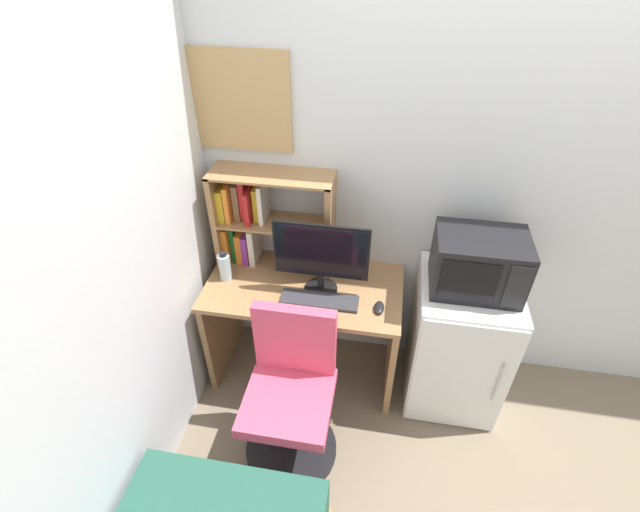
{
  "coord_description": "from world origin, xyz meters",
  "views": [
    {
      "loc": [
        -0.56,
        -2.2,
        2.44
      ],
      "look_at": [
        -0.89,
        -0.32,
        0.98
      ],
      "focal_mm": 25.33,
      "sensor_mm": 36.0,
      "label": 1
    }
  ],
  "objects_px": {
    "monitor": "(321,255)",
    "wall_corkboard": "(220,100)",
    "computer_mouse": "(379,308)",
    "water_bottle": "(225,266)",
    "microwave": "(478,263)",
    "desk_chair": "(291,399)",
    "hutch_bookshelf": "(258,217)",
    "keyboard": "(319,300)",
    "mini_fridge": "(457,342)"
  },
  "relations": [
    {
      "from": "keyboard",
      "to": "computer_mouse",
      "type": "distance_m",
      "value": 0.33
    },
    {
      "from": "computer_mouse",
      "to": "microwave",
      "type": "relative_size",
      "value": 0.22
    },
    {
      "from": "computer_mouse",
      "to": "water_bottle",
      "type": "xyz_separation_m",
      "value": [
        -0.9,
        0.11,
        0.07
      ]
    },
    {
      "from": "hutch_bookshelf",
      "to": "mini_fridge",
      "type": "distance_m",
      "value": 1.37
    },
    {
      "from": "mini_fridge",
      "to": "monitor",
      "type": "bearing_deg",
      "value": -179.09
    },
    {
      "from": "monitor",
      "to": "microwave",
      "type": "bearing_deg",
      "value": 1.12
    },
    {
      "from": "mini_fridge",
      "to": "desk_chair",
      "type": "xyz_separation_m",
      "value": [
        -0.88,
        -0.52,
        -0.03
      ]
    },
    {
      "from": "hutch_bookshelf",
      "to": "microwave",
      "type": "relative_size",
      "value": 1.5
    },
    {
      "from": "monitor",
      "to": "computer_mouse",
      "type": "relative_size",
      "value": 5.16
    },
    {
      "from": "hutch_bookshelf",
      "to": "water_bottle",
      "type": "bearing_deg",
      "value": -129.17
    },
    {
      "from": "keyboard",
      "to": "water_bottle",
      "type": "height_order",
      "value": "water_bottle"
    },
    {
      "from": "wall_corkboard",
      "to": "keyboard",
      "type": "bearing_deg",
      "value": -34.19
    },
    {
      "from": "computer_mouse",
      "to": "wall_corkboard",
      "type": "relative_size",
      "value": 0.13
    },
    {
      "from": "monitor",
      "to": "desk_chair",
      "type": "xyz_separation_m",
      "value": [
        -0.07,
        -0.51,
        -0.58
      ]
    },
    {
      "from": "monitor",
      "to": "mini_fridge",
      "type": "relative_size",
      "value": 0.6
    },
    {
      "from": "desk_chair",
      "to": "hutch_bookshelf",
      "type": "bearing_deg",
      "value": 115.0
    },
    {
      "from": "computer_mouse",
      "to": "desk_chair",
      "type": "height_order",
      "value": "desk_chair"
    },
    {
      "from": "water_bottle",
      "to": "desk_chair",
      "type": "height_order",
      "value": "desk_chair"
    },
    {
      "from": "keyboard",
      "to": "mini_fridge",
      "type": "bearing_deg",
      "value": 7.98
    },
    {
      "from": "hutch_bookshelf",
      "to": "microwave",
      "type": "distance_m",
      "value": 1.23
    },
    {
      "from": "keyboard",
      "to": "computer_mouse",
      "type": "xyz_separation_m",
      "value": [
        0.33,
        -0.01,
        0.0
      ]
    },
    {
      "from": "hutch_bookshelf",
      "to": "keyboard",
      "type": "xyz_separation_m",
      "value": [
        0.41,
        -0.3,
        -0.3
      ]
    },
    {
      "from": "mini_fridge",
      "to": "microwave",
      "type": "bearing_deg",
      "value": 89.72
    },
    {
      "from": "water_bottle",
      "to": "desk_chair",
      "type": "xyz_separation_m",
      "value": [
        0.49,
        -0.52,
        -0.42
      ]
    },
    {
      "from": "hutch_bookshelf",
      "to": "desk_chair",
      "type": "distance_m",
      "value": 1.02
    },
    {
      "from": "microwave",
      "to": "desk_chair",
      "type": "height_order",
      "value": "microwave"
    },
    {
      "from": "monitor",
      "to": "wall_corkboard",
      "type": "xyz_separation_m",
      "value": [
        -0.58,
        0.3,
        0.69
      ]
    },
    {
      "from": "monitor",
      "to": "wall_corkboard",
      "type": "distance_m",
      "value": 0.95
    },
    {
      "from": "desk_chair",
      "to": "microwave",
      "type": "bearing_deg",
      "value": 30.74
    },
    {
      "from": "microwave",
      "to": "wall_corkboard",
      "type": "relative_size",
      "value": 0.61
    },
    {
      "from": "mini_fridge",
      "to": "water_bottle",
      "type": "bearing_deg",
      "value": -179.84
    },
    {
      "from": "mini_fridge",
      "to": "computer_mouse",
      "type": "bearing_deg",
      "value": -166.05
    },
    {
      "from": "computer_mouse",
      "to": "water_bottle",
      "type": "relative_size",
      "value": 0.55
    },
    {
      "from": "hutch_bookshelf",
      "to": "keyboard",
      "type": "bearing_deg",
      "value": -36.44
    },
    {
      "from": "water_bottle",
      "to": "mini_fridge",
      "type": "distance_m",
      "value": 1.42
    },
    {
      "from": "computer_mouse",
      "to": "water_bottle",
      "type": "distance_m",
      "value": 0.91
    },
    {
      "from": "water_bottle",
      "to": "wall_corkboard",
      "type": "relative_size",
      "value": 0.25
    },
    {
      "from": "water_bottle",
      "to": "microwave",
      "type": "xyz_separation_m",
      "value": [
        1.37,
        0.01,
        0.2
      ]
    },
    {
      "from": "monitor",
      "to": "wall_corkboard",
      "type": "height_order",
      "value": "wall_corkboard"
    },
    {
      "from": "keyboard",
      "to": "microwave",
      "type": "relative_size",
      "value": 0.94
    },
    {
      "from": "monitor",
      "to": "mini_fridge",
      "type": "xyz_separation_m",
      "value": [
        0.81,
        0.01,
        -0.54
      ]
    },
    {
      "from": "computer_mouse",
      "to": "water_bottle",
      "type": "height_order",
      "value": "water_bottle"
    },
    {
      "from": "mini_fridge",
      "to": "hutch_bookshelf",
      "type": "bearing_deg",
      "value": 170.99
    },
    {
      "from": "water_bottle",
      "to": "microwave",
      "type": "height_order",
      "value": "microwave"
    },
    {
      "from": "water_bottle",
      "to": "desk_chair",
      "type": "relative_size",
      "value": 0.2
    },
    {
      "from": "hutch_bookshelf",
      "to": "water_bottle",
      "type": "height_order",
      "value": "hutch_bookshelf"
    },
    {
      "from": "microwave",
      "to": "mini_fridge",
      "type": "bearing_deg",
      "value": -90.28
    },
    {
      "from": "hutch_bookshelf",
      "to": "monitor",
      "type": "height_order",
      "value": "hutch_bookshelf"
    },
    {
      "from": "monitor",
      "to": "mini_fridge",
      "type": "distance_m",
      "value": 0.97
    },
    {
      "from": "microwave",
      "to": "desk_chair",
      "type": "relative_size",
      "value": 0.49
    }
  ]
}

